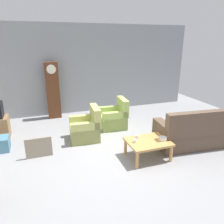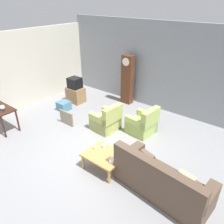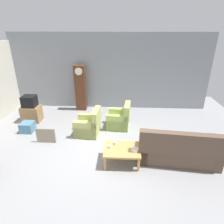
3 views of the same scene
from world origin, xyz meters
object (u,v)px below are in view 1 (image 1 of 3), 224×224
(armchair_olive_near, at_px, (86,129))
(grandfather_clock, at_px, (53,91))
(cup_white_porcelain, at_px, (135,141))
(bowl_white_stacked, at_px, (163,139))
(storage_box_blue, at_px, (0,144))
(framed_picture_leaning, at_px, (39,148))
(armchair_olive_far, at_px, (114,118))
(couch_floral, at_px, (197,133))
(cup_blue_rimmed, at_px, (137,137))
(coffee_table_wood, at_px, (148,143))

(armchair_olive_near, xyz_separation_m, grandfather_clock, (-0.67, 2.12, 0.67))
(cup_white_porcelain, distance_m, bowl_white_stacked, 0.67)
(grandfather_clock, xyz_separation_m, cup_white_porcelain, (1.47, -3.55, -0.51))
(storage_box_blue, bearing_deg, framed_picture_leaning, -35.86)
(armchair_olive_near, height_order, cup_white_porcelain, armchair_olive_near)
(storage_box_blue, bearing_deg, bowl_white_stacked, -23.70)
(framed_picture_leaning, xyz_separation_m, bowl_white_stacked, (2.73, -0.94, 0.22))
(storage_box_blue, distance_m, bowl_white_stacked, 3.98)
(framed_picture_leaning, height_order, bowl_white_stacked, bowl_white_stacked)
(cup_white_porcelain, height_order, bowl_white_stacked, cup_white_porcelain)
(armchair_olive_far, bearing_deg, armchair_olive_near, -151.87)
(cup_white_porcelain, relative_size, bowl_white_stacked, 0.40)
(grandfather_clock, bearing_deg, bowl_white_stacked, -59.74)
(couch_floral, height_order, cup_white_porcelain, couch_floral)
(cup_white_porcelain, bearing_deg, framed_picture_leaning, 158.01)
(armchair_olive_far, distance_m, cup_blue_rimmed, 1.81)
(armchair_olive_far, height_order, cup_white_porcelain, armchair_olive_far)
(framed_picture_leaning, height_order, cup_white_porcelain, cup_white_porcelain)
(bowl_white_stacked, bearing_deg, storage_box_blue, 156.30)
(framed_picture_leaning, xyz_separation_m, cup_white_porcelain, (2.07, -0.84, 0.23))
(armchair_olive_near, distance_m, cup_blue_rimmed, 1.57)
(couch_floral, height_order, coffee_table_wood, couch_floral)
(grandfather_clock, bearing_deg, storage_box_blue, -126.16)
(grandfather_clock, xyz_separation_m, cup_blue_rimmed, (1.61, -3.36, -0.51))
(armchair_olive_far, height_order, cup_blue_rimmed, armchair_olive_far)
(couch_floral, bearing_deg, coffee_table_wood, -175.15)
(coffee_table_wood, xyz_separation_m, cup_white_porcelain, (-0.32, 0.03, 0.10))
(framed_picture_leaning, distance_m, storage_box_blue, 1.12)
(bowl_white_stacked, bearing_deg, framed_picture_leaning, 160.97)
(armchair_olive_near, height_order, coffee_table_wood, armchair_olive_near)
(cup_white_porcelain, height_order, cup_blue_rimmed, cup_blue_rimmed)
(armchair_olive_far, xyz_separation_m, cup_blue_rimmed, (-0.09, -1.80, 0.17))
(bowl_white_stacked, bearing_deg, cup_white_porcelain, 170.87)
(armchair_olive_near, xyz_separation_m, framed_picture_leaning, (-1.26, -0.60, -0.06))
(grandfather_clock, height_order, cup_white_porcelain, grandfather_clock)
(armchair_olive_near, height_order, armchair_olive_far, same)
(cup_blue_rimmed, distance_m, bowl_white_stacked, 0.60)
(armchair_olive_far, bearing_deg, grandfather_clock, 137.33)
(armchair_olive_near, distance_m, cup_white_porcelain, 1.65)
(armchair_olive_far, height_order, storage_box_blue, armchair_olive_far)
(coffee_table_wood, relative_size, storage_box_blue, 2.24)
(coffee_table_wood, bearing_deg, bowl_white_stacked, -13.19)
(cup_white_porcelain, bearing_deg, bowl_white_stacked, -9.13)
(couch_floral, relative_size, coffee_table_wood, 2.27)
(grandfather_clock, relative_size, framed_picture_leaning, 3.24)
(bowl_white_stacked, bearing_deg, cup_blue_rimmed, 151.17)
(framed_picture_leaning, bearing_deg, cup_blue_rimmed, -16.48)
(armchair_olive_far, distance_m, cup_white_porcelain, 2.00)
(framed_picture_leaning, distance_m, cup_blue_rimmed, 2.31)
(coffee_table_wood, bearing_deg, cup_white_porcelain, 175.23)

